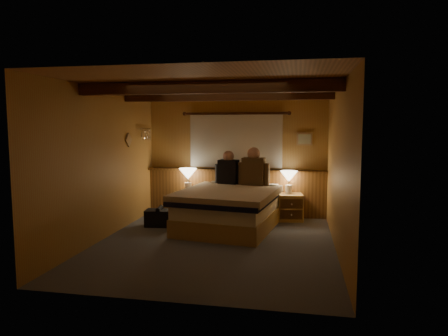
% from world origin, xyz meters
% --- Properties ---
extents(floor, '(4.20, 4.20, 0.00)m').
position_xyz_m(floor, '(0.00, 0.00, 0.00)').
color(floor, '#4A4D58').
rests_on(floor, ground).
extents(ceiling, '(4.20, 4.20, 0.00)m').
position_xyz_m(ceiling, '(0.00, 0.00, 2.40)').
color(ceiling, '#C28048').
rests_on(ceiling, wall_back).
extents(wall_back, '(3.60, 0.00, 3.60)m').
position_xyz_m(wall_back, '(0.00, 2.10, 1.20)').
color(wall_back, '#B1883F').
rests_on(wall_back, floor).
extents(wall_left, '(0.00, 4.20, 4.20)m').
position_xyz_m(wall_left, '(-1.80, 0.00, 1.20)').
color(wall_left, '#B1883F').
rests_on(wall_left, floor).
extents(wall_right, '(0.00, 4.20, 4.20)m').
position_xyz_m(wall_right, '(1.80, 0.00, 1.20)').
color(wall_right, '#B1883F').
rests_on(wall_right, floor).
extents(wall_front, '(3.60, 0.00, 3.60)m').
position_xyz_m(wall_front, '(0.00, -2.10, 1.20)').
color(wall_front, '#B1883F').
rests_on(wall_front, floor).
extents(wainscot, '(3.60, 0.23, 0.94)m').
position_xyz_m(wainscot, '(0.00, 2.04, 0.49)').
color(wainscot, brown).
rests_on(wainscot, wall_back).
extents(curtain_window, '(2.18, 0.09, 1.11)m').
position_xyz_m(curtain_window, '(0.00, 2.03, 1.52)').
color(curtain_window, '#462A11').
rests_on(curtain_window, wall_back).
extents(ceiling_beams, '(3.60, 1.65, 0.16)m').
position_xyz_m(ceiling_beams, '(0.00, 0.15, 2.31)').
color(ceiling_beams, '#462A11').
rests_on(ceiling_beams, ceiling).
extents(coat_rail, '(0.05, 0.55, 0.24)m').
position_xyz_m(coat_rail, '(-1.72, 1.58, 1.67)').
color(coat_rail, white).
rests_on(coat_rail, wall_left).
extents(framed_print, '(0.30, 0.04, 0.25)m').
position_xyz_m(framed_print, '(1.35, 2.08, 1.55)').
color(framed_print, tan).
rests_on(framed_print, wall_back).
extents(bed, '(1.83, 2.23, 0.69)m').
position_xyz_m(bed, '(0.06, 0.97, 0.36)').
color(bed, tan).
rests_on(bed, floor).
extents(nightstand_left, '(0.51, 0.48, 0.50)m').
position_xyz_m(nightstand_left, '(-0.93, 1.77, 0.25)').
color(nightstand_left, tan).
rests_on(nightstand_left, floor).
extents(nightstand_right, '(0.52, 0.48, 0.51)m').
position_xyz_m(nightstand_right, '(1.10, 1.77, 0.25)').
color(nightstand_right, tan).
rests_on(nightstand_right, floor).
extents(lamp_left, '(0.36, 0.36, 0.47)m').
position_xyz_m(lamp_left, '(-0.92, 1.76, 0.82)').
color(lamp_left, silver).
rests_on(lamp_left, nightstand_left).
extents(lamp_right, '(0.33, 0.33, 0.44)m').
position_xyz_m(lamp_right, '(1.07, 1.82, 0.82)').
color(lamp_right, silver).
rests_on(lamp_right, nightstand_right).
extents(person_left, '(0.54, 0.28, 0.67)m').
position_xyz_m(person_left, '(-0.08, 1.68, 0.95)').
color(person_left, black).
rests_on(person_left, bed).
extents(person_right, '(0.61, 0.29, 0.74)m').
position_xyz_m(person_right, '(0.41, 1.59, 0.99)').
color(person_right, '#49341D').
rests_on(person_right, bed).
extents(duffel_bag, '(0.52, 0.35, 0.36)m').
position_xyz_m(duffel_bag, '(-1.20, 0.87, 0.16)').
color(duffel_bag, black).
rests_on(duffel_bag, floor).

